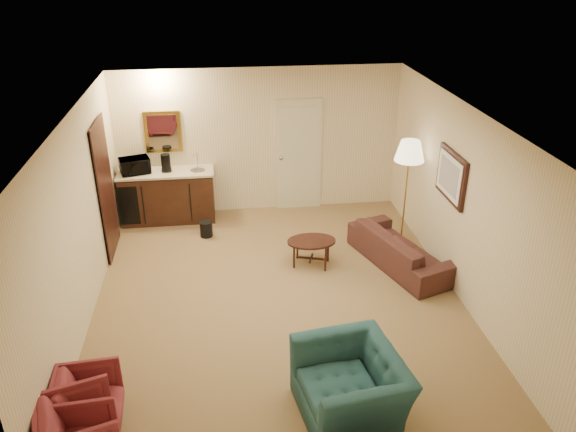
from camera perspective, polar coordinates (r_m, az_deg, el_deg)
The scene contains 12 objects.
ground at distance 7.89m, azimuth -0.98°, elevation -8.38°, with size 6.00×6.00×0.00m, color olive.
room_walls at distance 7.77m, azimuth -2.41°, elevation 5.34°, with size 5.02×6.01×2.61m.
wetbar_cabinet at distance 10.08m, azimuth -12.10°, elevation 2.01°, with size 1.64×0.58×0.92m, color #331C10.
sofa at distance 8.66m, azimuth 11.43°, elevation -2.73°, with size 1.88×0.55×0.73m, color black.
teal_armchair at distance 5.95m, azimuth 6.41°, elevation -15.94°, with size 1.13×0.73×0.99m, color #1E484D.
rose_chair_near at distance 6.26m, azimuth -19.67°, elevation -17.10°, with size 0.63×0.59×0.65m, color maroon.
rose_chair_far at distance 5.94m, azimuth -20.51°, elevation -19.60°, with size 0.70×0.66×0.72m, color maroon.
coffee_table at distance 8.57m, azimuth 2.38°, elevation -3.72°, with size 0.74×0.50×0.42m, color #321710.
floor_lamp at distance 9.12m, azimuth 11.86°, elevation 2.31°, with size 0.46×0.46×1.75m, color gold.
waste_bin at distance 9.52m, azimuth -8.31°, elevation -1.31°, with size 0.21×0.21×0.26m, color black.
microwave at distance 9.89m, azimuth -15.33°, elevation 5.12°, with size 0.49×0.27×0.33m, color black.
coffee_maker at distance 9.86m, azimuth -12.30°, elevation 5.30°, with size 0.16×0.16×0.31m, color black.
Camera 1 is at (-0.69, -6.48, 4.45)m, focal length 35.00 mm.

